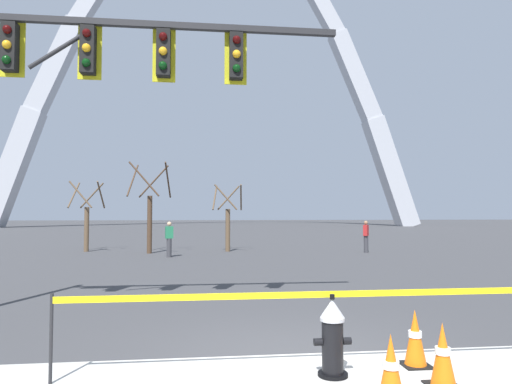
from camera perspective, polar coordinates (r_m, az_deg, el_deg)
The scene contains 13 objects.
ground_plane at distance 6.61m, azimuth 4.44°, elevation -20.07°, with size 240.00×240.00×0.00m, color #3D3D3F.
fire_hydrant at distance 5.90m, azimuth 9.50°, elevation -17.48°, with size 0.46×0.48×0.99m.
caution_tape_barrier at distance 5.94m, azimuth 9.00°, elevation -14.67°, with size 6.64×0.06×1.05m.
traffic_cone_by_hydrant at distance 5.91m, azimuth 22.29°, elevation -18.39°, with size 0.36×0.36×0.73m.
traffic_cone_mid_sidewalk at distance 5.25m, azimuth 16.50°, elevation -20.55°, with size 0.36×0.36×0.73m.
traffic_cone_curb_edge at distance 6.54m, azimuth 19.25°, elevation -16.87°, with size 0.36×0.36×0.73m.
traffic_signal_gantry at distance 9.47m, azimuth -22.81°, elevation 12.38°, with size 7.82×0.44×6.00m.
monument_arch at distance 68.45m, azimuth -5.64°, elevation 14.24°, with size 61.87×2.74×49.18m.
tree_far_left at distance 25.08m, azimuth -20.38°, elevation -3.35°, with size 1.67×1.68×3.59m.
tree_left_mid at distance 23.06m, azimuth -13.14°, elevation -2.58°, with size 2.04×2.06×4.44m.
tree_center_left at distance 23.65m, azimuth -3.55°, elevation -3.73°, with size 1.60×1.61×3.44m.
pedestrian_walking_left at distance 23.56m, azimuth 13.57°, elevation -5.39°, with size 0.36×0.39×1.59m.
pedestrian_standing_center at distance 20.93m, azimuth -10.79°, elevation -5.77°, with size 0.38×0.27×1.59m.
Camera 1 is at (-1.22, -6.19, 1.98)m, focal length 32.05 mm.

